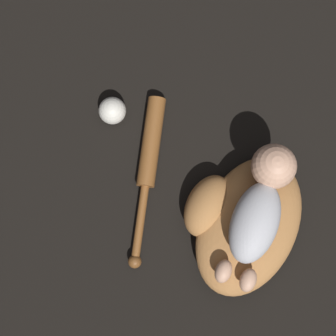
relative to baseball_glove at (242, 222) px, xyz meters
name	(u,v)px	position (x,y,z in m)	size (l,w,h in m)	color
ground_plane	(269,233)	(0.04, -0.07, -0.05)	(6.00, 6.00, 0.00)	black
baseball_glove	(242,222)	(0.00, 0.00, 0.00)	(0.44, 0.37, 0.10)	#A8703D
baby_figure	(261,204)	(0.05, 0.00, 0.10)	(0.34, 0.25, 0.11)	#B2B2B7
baseball_bat	(149,160)	(-0.07, 0.28, -0.03)	(0.36, 0.33, 0.05)	brown
baseball	(112,111)	(-0.06, 0.44, -0.01)	(0.07, 0.07, 0.07)	silver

